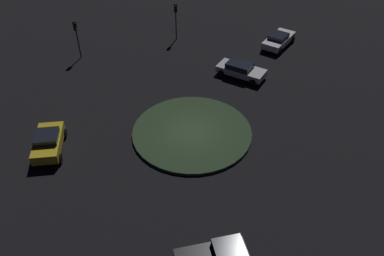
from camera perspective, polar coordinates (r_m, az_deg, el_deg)
The scene contains 7 objects.
ground_plane at distance 30.04m, azimuth -0.00°, elevation -0.76°, with size 116.87×116.87×0.00m, color black.
roundabout_island at distance 29.96m, azimuth -0.00°, elevation -0.59°, with size 9.16×9.16×0.24m, color #2D4228.
car_white at distance 42.64m, azimuth 12.54°, elevation 12.49°, with size 2.38×4.58×1.37m.
car_yellow at distance 29.91m, azimuth -20.28°, elevation -1.92°, with size 4.06×4.00×1.53m.
car_silver at distance 36.66m, azimuth 7.14°, elevation 8.48°, with size 4.64×2.61×1.36m.
traffic_light_east at distance 40.13m, azimuth -16.53°, elevation 13.25°, with size 0.37×0.33×3.82m.
traffic_light_southeast at distance 42.28m, azimuth -2.39°, elevation 16.27°, with size 0.39×0.39×3.94m.
Camera 1 is at (-14.37, 17.94, 19.34)m, focal length 36.51 mm.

